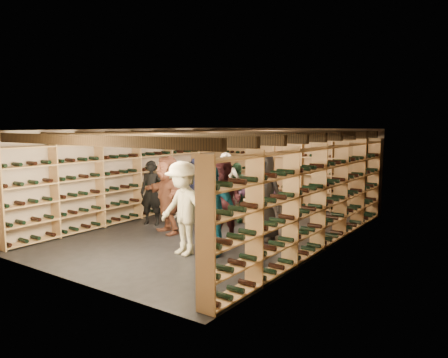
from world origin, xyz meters
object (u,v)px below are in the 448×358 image
person_4 (211,210)px  person_1 (152,193)px  person_6 (198,189)px  person_9 (178,189)px  person_10 (237,192)px  crate_stack_left (234,205)px  crate_loose (248,219)px  person_11 (262,197)px  person_3 (183,208)px  person_12 (263,197)px  person_8 (224,201)px  person_7 (226,190)px  crate_stack_right (244,209)px  person_5 (168,195)px

person_4 → person_1: bearing=143.7°
person_6 → person_1: bearing=-90.6°
person_9 → person_10: bearing=24.6°
crate_stack_left → crate_loose: 1.11m
person_11 → person_3: bearing=-101.0°
person_3 → person_10: 3.11m
crate_stack_left → person_11: 1.70m
person_12 → crate_stack_left: bearing=134.8°
person_1 → person_8: (2.50, -0.40, 0.10)m
person_1 → person_8: person_8 is taller
person_1 → person_6: (0.56, 1.16, 0.01)m
person_11 → person_9: bearing=-177.8°
person_3 → crate_loose: bearing=107.8°
person_4 → person_6: 3.24m
person_9 → person_11: 2.36m
person_7 → person_10: 0.63m
person_11 → person_8: bearing=-95.8°
crate_loose → crate_stack_left: bearing=143.6°
person_7 → person_4: bearing=-84.7°
person_9 → person_11: size_ratio=1.07×
person_3 → person_11: size_ratio=1.23×
crate_stack_right → person_3: size_ratio=0.30×
crate_loose → person_5: size_ratio=0.28×
crate_loose → person_7: person_7 is taller
person_1 → crate_loose: bearing=18.7°
person_4 → person_12: bearing=68.1°
person_5 → person_10: bearing=95.1°
crate_stack_right → person_5: person_5 is taller
person_4 → person_9: person_4 is taller
person_6 → person_8: 2.49m
person_6 → person_3: bearing=-31.8°
person_7 → person_3: bearing=-97.3°
person_6 → person_10: bearing=43.5°
person_5 → crate_stack_left: bearing=112.9°
person_12 → person_10: bearing=139.4°
person_9 → person_11: bearing=16.0°
person_9 → person_12: size_ratio=0.84×
person_5 → person_12: size_ratio=0.96×
crate_stack_right → person_1: 2.53m
person_9 → person_10: 1.62m
person_5 → person_12: (2.10, 0.78, 0.04)m
person_1 → person_7: size_ratio=0.88×
crate_stack_right → person_12: bearing=-46.6°
person_6 → person_11: size_ratio=1.11×
person_8 → person_1: bearing=172.7°
crate_stack_left → crate_stack_right: 0.65m
crate_stack_left → crate_loose: crate_stack_left is taller
person_4 → crate_loose: bearing=95.1°
person_7 → person_5: bearing=-142.0°
person_1 → person_7: person_7 is taller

